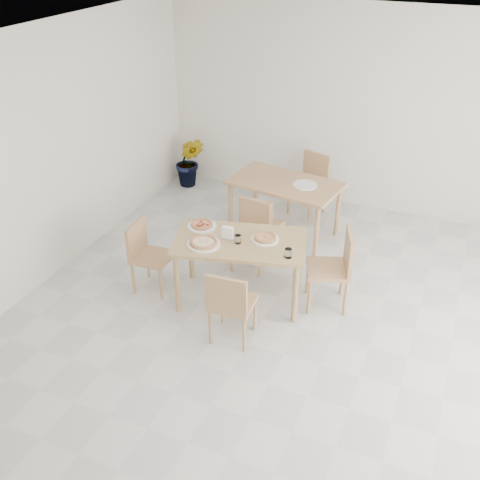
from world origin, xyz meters
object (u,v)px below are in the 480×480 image
at_px(tumbler_a, 288,253).
at_px(potted_plant, 190,162).
at_px(chair_back_n, 311,179).
at_px(chair_east, 336,264).
at_px(plate_margherita, 265,239).
at_px(chair_back_s, 259,223).
at_px(plate_empty, 305,185).
at_px(plate_pepperoni, 202,226).
at_px(napkin_holder, 228,233).
at_px(chair_north, 253,229).
at_px(main_table, 240,248).
at_px(chair_west, 146,251).
at_px(plate_mushroom, 204,244).
at_px(tumbler_b, 238,239).
at_px(second_table, 285,188).
at_px(pizza_pepperoni, 202,224).
at_px(pizza_mushroom, 204,242).
at_px(chair_south, 230,302).
at_px(pizza_margherita, 265,237).

xyz_separation_m(tumbler_a, potted_plant, (-2.47, 2.58, -0.40)).
bearing_deg(tumbler_a, chair_back_n, 101.12).
distance_m(chair_east, plate_margherita, 0.80).
bearing_deg(chair_back_s, plate_margherita, 123.17).
height_order(plate_margherita, plate_empty, same).
distance_m(chair_east, plate_pepperoni, 1.51).
bearing_deg(napkin_holder, chair_north, 86.02).
height_order(plate_pepperoni, potted_plant, potted_plant).
relative_size(chair_back_s, chair_back_n, 0.98).
bearing_deg(chair_back_s, main_table, 105.93).
distance_m(chair_west, plate_mushroom, 0.79).
xyz_separation_m(plate_mushroom, tumbler_b, (0.31, 0.18, 0.04)).
xyz_separation_m(second_table, plate_empty, (0.27, -0.01, 0.10)).
bearing_deg(second_table, pizza_pepperoni, -98.18).
xyz_separation_m(pizza_mushroom, napkin_holder, (0.18, 0.21, 0.04)).
distance_m(plate_pepperoni, potted_plant, 2.76).
bearing_deg(plate_pepperoni, pizza_mushroom, -61.09).
xyz_separation_m(chair_east, tumbler_a, (-0.41, -0.42, 0.28)).
distance_m(pizza_pepperoni, second_table, 1.56).
distance_m(chair_west, tumbler_b, 1.11).
height_order(plate_margherita, chair_back_s, chair_back_s).
xyz_separation_m(plate_margherita, plate_empty, (-0.02, 1.47, 0.00)).
relative_size(chair_west, plate_mushroom, 2.34).
xyz_separation_m(pizza_pepperoni, chair_back_n, (0.59, 2.25, -0.29)).
relative_size(chair_south, plate_empty, 2.69).
bearing_deg(main_table, plate_pepperoni, 153.76).
xyz_separation_m(chair_back_s, chair_back_n, (0.21, 1.47, 0.01)).
xyz_separation_m(chair_east, potted_plant, (-2.87, 2.16, -0.12)).
height_order(pizza_pepperoni, tumbler_b, tumbler_b).
height_order(chair_west, plate_pepperoni, chair_west).
bearing_deg(plate_margherita, plate_empty, 90.71).
bearing_deg(chair_back_s, chair_south, 109.33).
height_order(pizza_mushroom, napkin_holder, napkin_holder).
distance_m(pizza_margherita, tumbler_b, 0.29).
relative_size(tumbler_b, chair_back_n, 0.11).
distance_m(chair_back_n, potted_plant, 1.99).
bearing_deg(plate_margherita, pizza_margherita, -90.00).
bearing_deg(plate_pepperoni, pizza_pepperoni, 153.43).
relative_size(tumbler_a, second_table, 0.07).
bearing_deg(chair_east, plate_margherita, -94.94).
relative_size(main_table, chair_east, 1.71).
height_order(chair_north, plate_empty, chair_north).
bearing_deg(second_table, chair_east, -42.66).
relative_size(plate_pepperoni, second_table, 0.22).
relative_size(second_table, chair_back_n, 1.75).
distance_m(napkin_holder, plate_empty, 1.64).
bearing_deg(chair_east, chair_south, -57.22).
bearing_deg(plate_pepperoni, chair_north, 60.27).
bearing_deg(chair_east, plate_empty, -168.58).
distance_m(chair_south, chair_north, 1.47).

